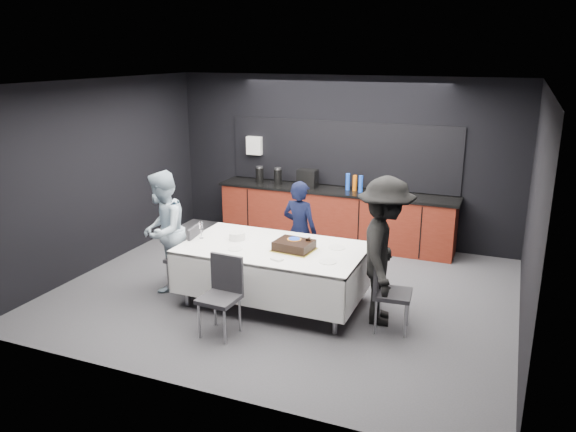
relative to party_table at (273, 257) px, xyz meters
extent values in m
plane|color=#444449|center=(0.00, 0.40, -0.64)|extent=(6.00, 6.00, 0.00)
cube|color=white|center=(0.00, 0.40, 2.16)|extent=(6.00, 5.00, 0.04)
cube|color=black|center=(0.00, 2.90, 0.76)|extent=(6.00, 0.04, 2.80)
cube|color=black|center=(0.00, -2.10, 0.76)|extent=(6.00, 0.04, 2.80)
cube|color=black|center=(-3.00, 0.40, 0.76)|extent=(0.04, 5.00, 2.80)
cube|color=black|center=(3.00, 0.40, 0.76)|extent=(0.04, 5.00, 2.80)
cube|color=#57180D|center=(0.00, 2.60, -0.19)|extent=(4.00, 0.60, 0.90)
cube|color=black|center=(0.00, 2.60, 0.28)|extent=(4.10, 0.64, 0.04)
cube|color=black|center=(0.00, 2.88, 0.86)|extent=(4.00, 0.03, 1.10)
cube|color=white|center=(-1.60, 2.83, 0.91)|extent=(0.28, 0.12, 0.32)
cylinder|color=black|center=(-1.40, 2.60, 0.43)|extent=(0.14, 0.14, 0.26)
cylinder|color=black|center=(-1.05, 2.60, 0.43)|extent=(0.14, 0.14, 0.26)
cube|color=black|center=(-0.50, 2.60, 0.45)|extent=(0.32, 0.24, 0.30)
cylinder|color=blue|center=(0.20, 2.65, 0.44)|extent=(0.07, 0.07, 0.28)
cylinder|color=orange|center=(0.32, 2.65, 0.43)|extent=(0.07, 0.07, 0.26)
cylinder|color=blue|center=(0.44, 2.58, 0.44)|extent=(0.07, 0.07, 0.28)
cylinder|color=white|center=(0.75, 2.60, 0.34)|extent=(0.08, 0.08, 0.09)
cylinder|color=white|center=(0.88, 2.60, 0.34)|extent=(0.08, 0.08, 0.09)
cylinder|color=white|center=(1.00, 2.60, 0.34)|extent=(0.08, 0.08, 0.09)
cylinder|color=#99999E|center=(-1.40, 2.60, 0.57)|extent=(0.12, 0.12, 0.03)
cylinder|color=#99999E|center=(-1.05, 2.60, 0.57)|extent=(0.12, 0.12, 0.03)
cylinder|color=#99999E|center=(-1.00, -0.50, -0.27)|extent=(0.06, 0.06, 0.75)
cylinder|color=#99999E|center=(-1.00, 0.50, -0.27)|extent=(0.06, 0.06, 0.75)
cylinder|color=#99999E|center=(1.00, -0.50, -0.27)|extent=(0.06, 0.06, 0.75)
cylinder|color=#99999E|center=(1.00, 0.50, -0.27)|extent=(0.06, 0.06, 0.75)
cube|color=white|center=(0.00, 0.00, 0.12)|extent=(2.32, 1.32, 0.04)
cube|color=white|center=(0.00, -0.65, -0.15)|extent=(2.32, 0.02, 0.55)
cube|color=white|center=(0.00, 0.65, -0.15)|extent=(2.32, 0.02, 0.55)
cube|color=white|center=(-1.15, 0.00, -0.15)|extent=(0.02, 1.32, 0.55)
cube|color=white|center=(1.15, 0.00, -0.15)|extent=(0.02, 1.32, 0.55)
cube|color=gold|center=(0.29, -0.02, 0.14)|extent=(0.53, 0.44, 0.01)
cube|color=black|center=(0.29, -0.02, 0.20)|extent=(0.49, 0.40, 0.10)
cube|color=black|center=(0.29, -0.02, 0.26)|extent=(0.49, 0.40, 0.01)
cylinder|color=orange|center=(0.27, 0.04, 0.26)|extent=(0.18, 0.18, 0.00)
cylinder|color=blue|center=(0.27, 0.04, 0.27)|extent=(0.15, 0.15, 0.01)
sphere|color=black|center=(0.47, 0.10, 0.28)|extent=(0.04, 0.04, 0.04)
sphere|color=black|center=(0.49, 0.06, 0.28)|extent=(0.04, 0.04, 0.04)
sphere|color=black|center=(0.45, 0.06, 0.28)|extent=(0.04, 0.04, 0.04)
cylinder|color=white|center=(-0.55, 0.07, 0.19)|extent=(0.21, 0.21, 0.10)
cylinder|color=white|center=(-0.40, -0.27, 0.14)|extent=(0.19, 0.19, 0.01)
cylinder|color=white|center=(0.77, 0.27, 0.14)|extent=(0.22, 0.22, 0.01)
cylinder|color=white|center=(0.82, -0.25, 0.14)|extent=(0.22, 0.22, 0.01)
cylinder|color=white|center=(0.01, 0.30, 0.14)|extent=(0.18, 0.18, 0.01)
cube|color=white|center=(0.23, -0.42, 0.15)|extent=(0.17, 0.14, 0.02)
cylinder|color=white|center=(-1.02, -0.06, 0.14)|extent=(0.06, 0.06, 0.00)
cylinder|color=white|center=(-1.02, -0.06, 0.20)|extent=(0.01, 0.01, 0.12)
cylinder|color=white|center=(-1.02, -0.06, 0.31)|extent=(0.05, 0.05, 0.10)
cube|color=#2A292E|center=(-1.33, -0.04, -0.19)|extent=(0.47, 0.47, 0.05)
cube|color=#2A292E|center=(-1.14, -0.02, 0.06)|extent=(0.09, 0.42, 0.45)
cylinder|color=#99999E|center=(-1.51, 0.11, -0.42)|extent=(0.03, 0.03, 0.44)
cylinder|color=#99999E|center=(-1.47, -0.23, -0.42)|extent=(0.03, 0.03, 0.44)
cylinder|color=#99999E|center=(-1.18, 0.15, -0.42)|extent=(0.03, 0.03, 0.44)
cylinder|color=#99999E|center=(-1.14, -0.19, -0.42)|extent=(0.03, 0.03, 0.44)
cube|color=#2A292E|center=(1.59, -0.14, -0.19)|extent=(0.46, 0.46, 0.05)
cube|color=#2A292E|center=(1.40, -0.16, 0.06)|extent=(0.08, 0.42, 0.45)
cylinder|color=#99999E|center=(1.77, -0.29, -0.42)|extent=(0.03, 0.03, 0.44)
cylinder|color=#99999E|center=(1.74, 0.05, -0.42)|extent=(0.03, 0.03, 0.44)
cylinder|color=#99999E|center=(1.44, -0.32, -0.42)|extent=(0.03, 0.03, 0.44)
cylinder|color=#99999E|center=(1.40, 0.01, -0.42)|extent=(0.03, 0.03, 0.44)
cube|color=#2A292E|center=(-0.23, -1.02, -0.19)|extent=(0.44, 0.44, 0.05)
cube|color=#2A292E|center=(-0.22, -0.83, 0.06)|extent=(0.42, 0.06, 0.45)
cylinder|color=#99999E|center=(-0.41, -1.19, -0.42)|extent=(0.03, 0.03, 0.44)
cylinder|color=#99999E|center=(-0.07, -1.20, -0.42)|extent=(0.03, 0.03, 0.44)
cylinder|color=#99999E|center=(-0.39, -0.85, -0.42)|extent=(0.03, 0.03, 0.44)
cylinder|color=#99999E|center=(-0.05, -0.86, -0.42)|extent=(0.03, 0.03, 0.44)
imported|color=black|center=(0.02, 0.89, 0.08)|extent=(0.58, 0.43, 1.45)
imported|color=#A6BED1|center=(-1.59, -0.11, 0.18)|extent=(0.84, 0.95, 1.65)
imported|color=black|center=(1.42, 0.04, 0.26)|extent=(0.88, 1.27, 1.80)
camera|label=1|loc=(2.73, -6.18, 2.54)|focal=35.00mm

